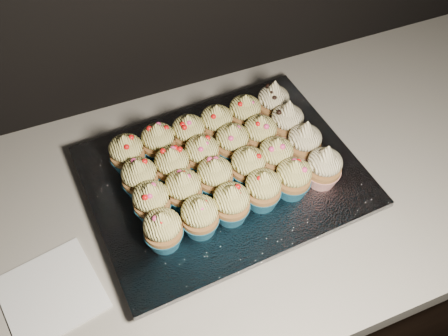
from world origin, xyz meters
The scene contains 29 objects.
cabinet centered at (0.00, 1.70, 0.43)m, with size 2.40×0.60×0.86m, color black.
worktop centered at (0.00, 1.70, 0.88)m, with size 2.44×0.64×0.04m, color beige.
napkin centered at (-0.16, 1.62, 0.90)m, with size 0.15×0.15×0.00m, color white.
baking_tray centered at (0.18, 1.71, 0.91)m, with size 0.44×0.33×0.02m, color black.
foil_lining centered at (0.18, 1.71, 0.93)m, with size 0.47×0.37×0.01m, color silver.
cupcake_0 centered at (0.03, 1.62, 0.97)m, with size 0.06×0.06×0.08m.
cupcake_1 centered at (0.10, 1.62, 0.97)m, with size 0.06×0.06×0.08m.
cupcake_2 centered at (0.15, 1.62, 0.97)m, with size 0.06×0.06×0.08m.
cupcake_3 centered at (0.21, 1.63, 0.97)m, with size 0.06×0.06×0.08m.
cupcake_4 centered at (0.27, 1.63, 0.97)m, with size 0.06×0.06×0.08m.
cupcake_5 centered at (0.33, 1.63, 0.97)m, with size 0.06×0.06×0.10m.
cupcake_6 centered at (0.03, 1.68, 0.97)m, with size 0.06×0.06×0.08m.
cupcake_7 centered at (0.09, 1.68, 0.97)m, with size 0.06×0.06×0.08m.
cupcake_8 centered at (0.15, 1.69, 0.97)m, with size 0.06×0.06×0.08m.
cupcake_9 centered at (0.21, 1.68, 0.97)m, with size 0.06×0.06×0.08m.
cupcake_10 centered at (0.26, 1.69, 0.97)m, with size 0.06×0.06×0.08m.
cupcake_11 centered at (0.32, 1.70, 0.97)m, with size 0.06×0.06×0.10m.
cupcake_12 centered at (0.03, 1.73, 0.97)m, with size 0.06×0.06×0.08m.
cupcake_13 centered at (0.09, 1.74, 0.97)m, with size 0.06×0.06×0.08m.
cupcake_14 centered at (0.14, 1.74, 0.97)m, with size 0.06×0.06×0.08m.
cupcake_15 centered at (0.20, 1.75, 0.97)m, with size 0.06×0.06×0.08m.
cupcake_16 centered at (0.26, 1.75, 0.97)m, with size 0.06×0.06×0.08m.
cupcake_17 centered at (0.32, 1.75, 0.97)m, with size 0.06×0.06×0.10m.
cupcake_18 centered at (0.02, 1.79, 0.97)m, with size 0.06×0.06×0.08m.
cupcake_19 centered at (0.08, 1.80, 0.97)m, with size 0.06×0.06×0.08m.
cupcake_20 centered at (0.14, 1.80, 0.97)m, with size 0.06×0.06×0.08m.
cupcake_21 centered at (0.20, 1.80, 0.97)m, with size 0.06×0.06×0.08m.
cupcake_22 centered at (0.26, 1.81, 0.97)m, with size 0.06×0.06×0.08m.
cupcake_23 centered at (0.32, 1.81, 0.97)m, with size 0.06×0.06×0.10m.
Camera 1 is at (-0.04, 1.20, 1.64)m, focal length 40.00 mm.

